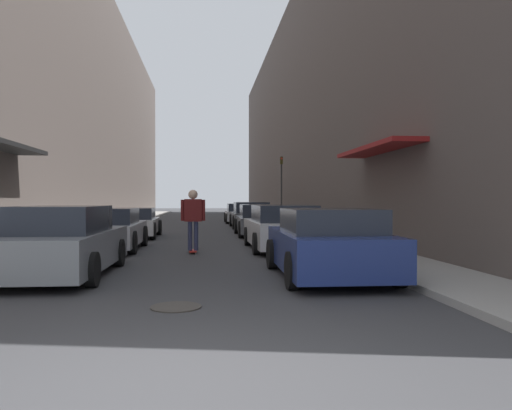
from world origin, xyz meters
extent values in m
plane|color=#38383A|center=(0.00, 21.93, 0.00)|extent=(120.62, 120.62, 0.00)
cube|color=gray|center=(-4.55, 27.41, 0.06)|extent=(1.80, 54.83, 0.12)
cube|color=gray|center=(4.55, 27.41, 0.06)|extent=(1.80, 54.83, 0.12)
cube|color=#564C47|center=(-7.45, 27.41, 7.10)|extent=(4.00, 54.83, 14.20)
cube|color=#564C47|center=(7.45, 27.41, 6.88)|extent=(4.00, 54.83, 13.76)
cube|color=maroon|center=(5.05, 9.59, 2.90)|extent=(1.00, 4.80, 0.12)
cube|color=gray|center=(-2.49, 6.11, 0.51)|extent=(1.77, 4.38, 0.69)
cube|color=#232833|center=(-2.49, 5.90, 1.11)|extent=(1.53, 2.28, 0.50)
cylinder|color=black|center=(-3.33, 7.46, 0.30)|extent=(0.18, 0.60, 0.60)
cylinder|color=black|center=(-1.65, 7.46, 0.30)|extent=(0.18, 0.60, 0.60)
cylinder|color=black|center=(-1.65, 4.76, 0.30)|extent=(0.18, 0.60, 0.60)
cube|color=#B7B7BC|center=(-2.54, 11.14, 0.48)|extent=(1.75, 4.07, 0.61)
cube|color=#232833|center=(-2.54, 10.94, 1.01)|extent=(1.53, 2.12, 0.45)
cylinder|color=black|center=(-3.37, 12.40, 0.32)|extent=(0.18, 0.64, 0.64)
cylinder|color=black|center=(-1.70, 12.40, 0.32)|extent=(0.18, 0.64, 0.64)
cylinder|color=black|center=(-3.37, 9.88, 0.32)|extent=(0.18, 0.64, 0.64)
cylinder|color=black|center=(-1.70, 9.88, 0.32)|extent=(0.18, 0.64, 0.64)
cube|color=silver|center=(-2.50, 16.11, 0.46)|extent=(1.82, 4.00, 0.56)
cube|color=#232833|center=(-2.50, 15.91, 0.95)|extent=(1.56, 2.10, 0.43)
cylinder|color=black|center=(-3.34, 17.33, 0.32)|extent=(0.18, 0.64, 0.64)
cylinder|color=black|center=(-1.66, 17.33, 0.32)|extent=(0.18, 0.64, 0.64)
cylinder|color=black|center=(-3.34, 14.88, 0.32)|extent=(0.18, 0.64, 0.64)
cylinder|color=black|center=(-1.66, 14.88, 0.32)|extent=(0.18, 0.64, 0.64)
cube|color=navy|center=(2.59, 5.44, 0.52)|extent=(1.94, 4.05, 0.70)
cube|color=#232833|center=(2.59, 5.24, 1.09)|extent=(1.68, 2.12, 0.44)
cylinder|color=black|center=(1.68, 6.69, 0.32)|extent=(0.18, 0.63, 0.63)
cylinder|color=black|center=(3.50, 6.69, 0.32)|extent=(0.18, 0.63, 0.63)
cylinder|color=black|center=(1.68, 4.20, 0.32)|extent=(0.18, 0.63, 0.63)
cylinder|color=black|center=(3.50, 4.20, 0.32)|extent=(0.18, 0.63, 0.63)
cube|color=silver|center=(2.55, 10.78, 0.51)|extent=(1.94, 4.51, 0.68)
cube|color=#232833|center=(2.55, 10.56, 1.08)|extent=(1.69, 2.35, 0.48)
cylinder|color=black|center=(1.63, 12.17, 0.30)|extent=(0.18, 0.60, 0.60)
cylinder|color=black|center=(3.48, 12.17, 0.30)|extent=(0.18, 0.60, 0.60)
cylinder|color=black|center=(1.63, 9.39, 0.30)|extent=(0.18, 0.60, 0.60)
cylinder|color=black|center=(3.48, 9.39, 0.30)|extent=(0.18, 0.60, 0.60)
cube|color=#515459|center=(2.51, 16.56, 0.48)|extent=(1.86, 4.23, 0.60)
cube|color=#232833|center=(2.51, 16.35, 1.03)|extent=(1.61, 2.21, 0.51)
cylinder|color=black|center=(1.63, 17.86, 0.33)|extent=(0.18, 0.66, 0.66)
cylinder|color=black|center=(3.38, 17.86, 0.33)|extent=(0.18, 0.66, 0.66)
cylinder|color=black|center=(1.63, 15.25, 0.33)|extent=(0.18, 0.66, 0.66)
cylinder|color=black|center=(3.38, 15.25, 0.33)|extent=(0.18, 0.66, 0.66)
cube|color=#515459|center=(2.65, 22.26, 0.50)|extent=(1.95, 4.78, 0.62)
cube|color=#232833|center=(2.65, 22.02, 1.08)|extent=(1.70, 2.49, 0.55)
cylinder|color=black|center=(1.71, 23.74, 0.35)|extent=(0.18, 0.69, 0.69)
cylinder|color=black|center=(3.60, 23.74, 0.35)|extent=(0.18, 0.69, 0.69)
cylinder|color=black|center=(1.71, 20.78, 0.35)|extent=(0.18, 0.69, 0.69)
cylinder|color=black|center=(3.60, 20.78, 0.35)|extent=(0.18, 0.69, 0.69)
cube|color=#B7B7BC|center=(2.50, 27.86, 0.46)|extent=(1.81, 4.08, 0.57)
cube|color=#232833|center=(2.50, 27.65, 0.99)|extent=(1.59, 2.12, 0.48)
cylinder|color=black|center=(1.61, 29.12, 0.32)|extent=(0.18, 0.63, 0.63)
cylinder|color=black|center=(3.38, 29.12, 0.32)|extent=(0.18, 0.63, 0.63)
cylinder|color=black|center=(1.61, 26.59, 0.32)|extent=(0.18, 0.63, 0.63)
cylinder|color=black|center=(3.38, 26.59, 0.32)|extent=(0.18, 0.63, 0.63)
cube|color=#B2231E|center=(-0.08, 10.03, 0.07)|extent=(0.20, 0.78, 0.02)
cylinder|color=beige|center=(-0.15, 10.28, 0.03)|extent=(0.03, 0.06, 0.06)
cylinder|color=beige|center=(0.00, 10.28, 0.03)|extent=(0.03, 0.06, 0.06)
cylinder|color=beige|center=(-0.15, 9.78, 0.03)|extent=(0.03, 0.06, 0.06)
cylinder|color=beige|center=(0.00, 9.78, 0.03)|extent=(0.03, 0.06, 0.06)
cylinder|color=#2D3351|center=(-0.16, 10.03, 0.48)|extent=(0.12, 0.12, 0.81)
cylinder|color=#2D3351|center=(0.01, 10.03, 0.48)|extent=(0.12, 0.12, 0.81)
cube|color=maroon|center=(-0.08, 10.03, 1.19)|extent=(0.48, 0.22, 0.62)
sphere|color=beige|center=(-0.08, 10.03, 1.63)|extent=(0.26, 0.26, 0.26)
cylinder|color=maroon|center=(-0.37, 10.03, 1.19)|extent=(0.10, 0.10, 0.59)
cylinder|color=maroon|center=(0.21, 10.03, 1.19)|extent=(0.10, 0.10, 0.59)
cylinder|color=#332D28|center=(-0.15, 3.02, 0.01)|extent=(0.70, 0.70, 0.02)
cylinder|color=#2D2D2D|center=(4.84, 25.78, 2.09)|extent=(0.10, 0.10, 3.95)
cube|color=#332D0F|center=(4.84, 25.78, 3.84)|extent=(0.16, 0.16, 0.45)
sphere|color=red|center=(4.84, 25.69, 3.95)|extent=(0.11, 0.11, 0.11)
camera|label=1|loc=(0.25, -3.90, 1.49)|focal=35.00mm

